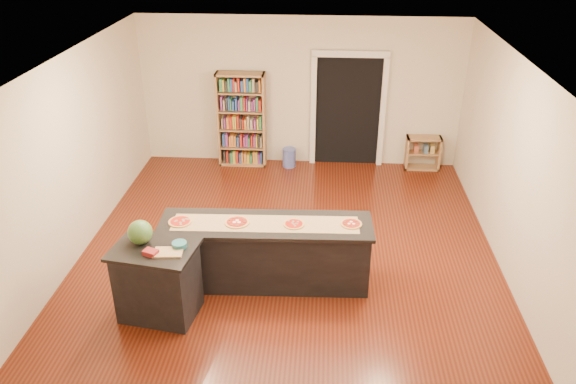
# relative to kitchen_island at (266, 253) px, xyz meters

# --- Properties ---
(room) EXTENTS (6.00, 7.00, 2.80)m
(room) POSITION_rel_kitchen_island_xyz_m (0.24, 0.51, 0.94)
(room) COLOR beige
(room) RESTS_ON ground
(doorway) EXTENTS (1.40, 0.09, 2.21)m
(doorway) POSITION_rel_kitchen_island_xyz_m (1.14, 3.97, 0.75)
(doorway) COLOR black
(doorway) RESTS_ON room
(kitchen_island) EXTENTS (2.74, 0.74, 0.90)m
(kitchen_island) POSITION_rel_kitchen_island_xyz_m (0.00, 0.00, 0.00)
(kitchen_island) COLOR black
(kitchen_island) RESTS_ON ground
(side_counter) EXTENTS (0.97, 0.71, 0.96)m
(side_counter) POSITION_rel_kitchen_island_xyz_m (-1.24, -0.75, 0.03)
(side_counter) COLOR black
(side_counter) RESTS_ON ground
(bookshelf) EXTENTS (0.90, 0.32, 1.81)m
(bookshelf) POSITION_rel_kitchen_island_xyz_m (-0.86, 3.80, 0.45)
(bookshelf) COLOR #AA8052
(bookshelf) RESTS_ON ground
(low_shelf) EXTENTS (0.64, 0.28, 0.64)m
(low_shelf) POSITION_rel_kitchen_island_xyz_m (2.59, 3.82, -0.13)
(low_shelf) COLOR #AA8052
(low_shelf) RESTS_ON ground
(waste_bin) EXTENTS (0.25, 0.25, 0.37)m
(waste_bin) POSITION_rel_kitchen_island_xyz_m (0.05, 3.73, -0.27)
(waste_bin) COLOR #4C5CAA
(waste_bin) RESTS_ON ground
(kraft_paper) EXTENTS (2.40, 0.52, 0.00)m
(kraft_paper) POSITION_rel_kitchen_island_xyz_m (0.00, -0.01, 0.45)
(kraft_paper) COLOR tan
(kraft_paper) RESTS_ON kitchen_island
(watermelon) EXTENTS (0.29, 0.29, 0.29)m
(watermelon) POSITION_rel_kitchen_island_xyz_m (-1.41, -0.65, 0.65)
(watermelon) COLOR #144214
(watermelon) RESTS_ON side_counter
(cutting_board) EXTENTS (0.35, 0.25, 0.02)m
(cutting_board) POSITION_rel_kitchen_island_xyz_m (-1.04, -0.85, 0.52)
(cutting_board) COLOR tan
(cutting_board) RESTS_ON side_counter
(package_red) EXTENTS (0.19, 0.16, 0.06)m
(package_red) POSITION_rel_kitchen_island_xyz_m (-1.23, -0.89, 0.53)
(package_red) COLOR maroon
(package_red) RESTS_ON side_counter
(package_teal) EXTENTS (0.18, 0.18, 0.07)m
(package_teal) POSITION_rel_kitchen_island_xyz_m (-0.94, -0.71, 0.54)
(package_teal) COLOR #195966
(package_teal) RESTS_ON side_counter
(pizza_a) EXTENTS (0.32, 0.32, 0.02)m
(pizza_a) POSITION_rel_kitchen_island_xyz_m (-1.09, -0.06, 0.46)
(pizza_a) COLOR #DDAC55
(pizza_a) RESTS_ON kitchen_island
(pizza_b) EXTENTS (0.32, 0.32, 0.02)m
(pizza_b) POSITION_rel_kitchen_island_xyz_m (-0.36, -0.02, 0.46)
(pizza_b) COLOR #DDAC55
(pizza_b) RESTS_ON kitchen_island
(pizza_c) EXTENTS (0.27, 0.27, 0.02)m
(pizza_c) POSITION_rel_kitchen_island_xyz_m (0.37, -0.02, 0.46)
(pizza_c) COLOR #DDAC55
(pizza_c) RESTS_ON kitchen_island
(pizza_d) EXTENTS (0.26, 0.26, 0.02)m
(pizza_d) POSITION_rel_kitchen_island_xyz_m (1.09, 0.04, 0.46)
(pizza_d) COLOR #DDAC55
(pizza_d) RESTS_ON kitchen_island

